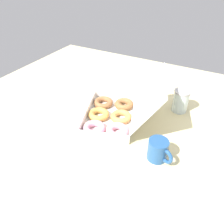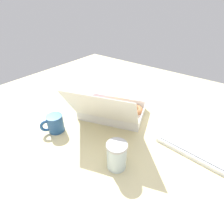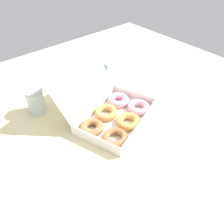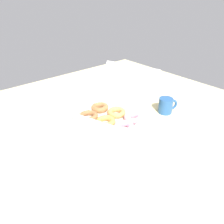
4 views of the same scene
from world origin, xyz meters
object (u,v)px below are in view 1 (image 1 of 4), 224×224
at_px(glass_jar, 181,101).
at_px(keyboard, 145,78).
at_px(donut_box, 114,114).
at_px(coffee_mug, 158,150).

bearing_deg(glass_jar, keyboard, -130.48).
height_order(donut_box, coffee_mug, donut_box).
bearing_deg(coffee_mug, glass_jar, -178.60).
height_order(keyboard, coffee_mug, coffee_mug).
distance_m(donut_box, keyboard, 0.50).
bearing_deg(keyboard, coffee_mug, 25.46).
relative_size(keyboard, glass_jar, 3.06).
bearing_deg(donut_box, keyboard, -177.59).
distance_m(coffee_mug, glass_jar, 0.39).
bearing_deg(glass_jar, donut_box, -48.85).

